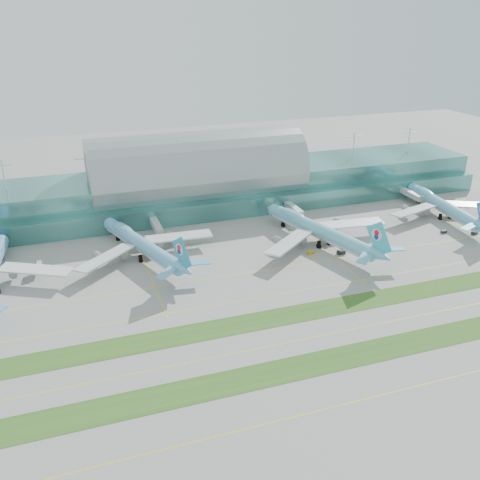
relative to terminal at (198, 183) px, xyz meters
name	(u,v)px	position (x,y,z in m)	size (l,w,h in m)	color
ground	(289,318)	(-0.01, -128.79, -14.23)	(700.00, 700.00, 0.00)	gray
terminal	(198,183)	(0.00, 0.00, 0.00)	(340.00, 69.10, 36.00)	#3D7A75
grass_strip_near	(324,362)	(-0.01, -156.79, -14.19)	(420.00, 12.00, 0.08)	#2D591E
grass_strip_far	(286,316)	(-0.01, -126.79, -14.19)	(420.00, 12.00, 0.08)	#2D591E
taxiline_a	(355,402)	(-0.01, -176.79, -14.22)	(420.00, 0.35, 0.01)	yellow
taxiline_b	(305,339)	(-0.01, -142.79, -14.22)	(420.00, 0.35, 0.01)	yellow
taxiline_c	(270,296)	(-0.01, -110.79, -14.22)	(420.00, 0.35, 0.01)	yellow
taxiline_d	(251,272)	(-0.01, -88.79, -14.22)	(420.00, 0.35, 0.01)	yellow
airliner_b	(141,243)	(-42.22, -57.58, -7.54)	(65.44, 76.14, 21.67)	#5EA6D0
airliner_c	(318,229)	(41.15, -69.73, -7.08)	(71.28, 82.54, 23.18)	#5CB5CC
airliner_d	(442,205)	(121.96, -58.93, -7.68)	(67.60, 77.10, 21.21)	#5DABCD
gse_c	(174,268)	(-31.38, -75.45, -13.43)	(3.75, 1.98, 1.60)	black
gse_d	(165,274)	(-36.01, -79.23, -13.60)	(3.65, 1.50, 1.26)	black
gse_e	(311,253)	(32.58, -80.44, -13.54)	(3.14, 1.75, 1.38)	#C98B0B
gse_f	(341,252)	(46.01, -84.97, -13.34)	(3.79, 2.05, 1.77)	black
gse_g	(444,232)	(107.91, -79.52, -13.54)	(3.11, 1.69, 1.38)	black
gse_h	(475,232)	(121.83, -85.70, -13.43)	(3.67, 1.86, 1.59)	black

